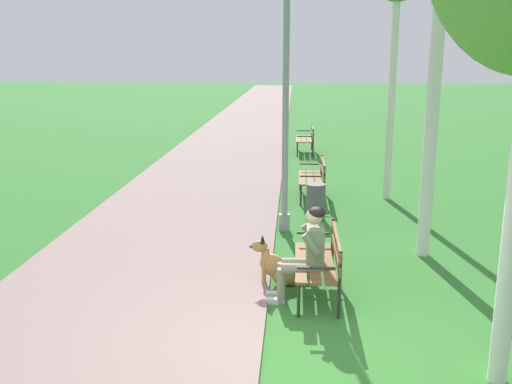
% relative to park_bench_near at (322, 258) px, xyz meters
% --- Properties ---
extents(ground_plane, '(120.00, 120.00, 0.00)m').
position_rel_park_bench_near_xyz_m(ground_plane, '(-0.41, -1.58, -0.51)').
color(ground_plane, '#33752D').
extents(paved_path, '(3.70, 60.00, 0.04)m').
position_rel_park_bench_near_xyz_m(paved_path, '(-2.54, 22.42, -0.49)').
color(paved_path, gray).
rests_on(paved_path, ground).
extents(park_bench_near, '(0.55, 1.50, 0.85)m').
position_rel_park_bench_near_xyz_m(park_bench_near, '(0.00, 0.00, 0.00)').
color(park_bench_near, brown).
rests_on(park_bench_near, ground).
extents(park_bench_mid, '(0.55, 1.50, 0.85)m').
position_rel_park_bench_near_xyz_m(park_bench_mid, '(0.07, 5.30, 0.00)').
color(park_bench_mid, brown).
rests_on(park_bench_mid, ground).
extents(park_bench_far, '(0.55, 1.50, 0.85)m').
position_rel_park_bench_near_xyz_m(park_bench_far, '(0.02, 11.27, 0.00)').
color(park_bench_far, brown).
rests_on(park_bench_far, ground).
extents(person_seated_on_near_bench, '(0.74, 0.49, 1.25)m').
position_rel_park_bench_near_xyz_m(person_seated_on_near_bench, '(-0.21, -0.21, 0.17)').
color(person_seated_on_near_bench, gray).
rests_on(person_seated_on_near_bench, ground).
extents(dog_shepherd, '(0.83, 0.30, 0.71)m').
position_rel_park_bench_near_xyz_m(dog_shepherd, '(-0.59, 0.29, -0.25)').
color(dog_shepherd, '#B27F47').
rests_on(dog_shepherd, ground).
extents(lamp_post_near, '(0.24, 0.24, 4.72)m').
position_rel_park_bench_near_xyz_m(lamp_post_near, '(-0.54, 2.84, 1.92)').
color(lamp_post_near, gray).
rests_on(lamp_post_near, ground).
extents(litter_bin, '(0.36, 0.36, 0.70)m').
position_rel_park_bench_near_xyz_m(litter_bin, '(0.04, 3.56, -0.16)').
color(litter_bin, '#515156').
rests_on(litter_bin, ground).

